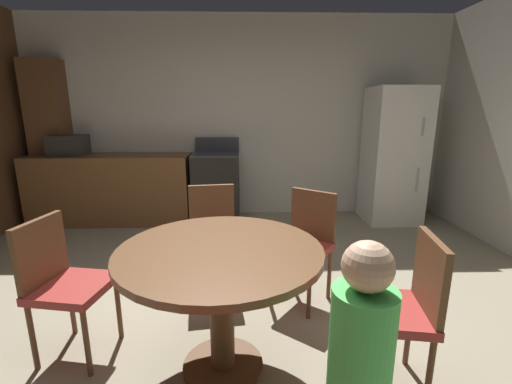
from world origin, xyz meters
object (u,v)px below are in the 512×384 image
object	(u,v)px
microwave	(68,145)
chair_northeast	(305,239)
oven_range	(217,187)
refrigerator	(393,156)
chair_west	(62,279)
dining_table	(221,275)
chair_north	(213,231)
chair_east	(404,303)
person_child	(358,378)

from	to	relation	value
microwave	chair_northeast	xyz separation A→B (m)	(2.76, -2.00, -0.53)
oven_range	refrigerator	xyz separation A→B (m)	(2.34, -0.05, 0.41)
chair_west	chair_northeast	world-z (taller)	same
dining_table	chair_north	bearing A→B (deg)	98.08
chair_west	dining_table	bearing A→B (deg)	0.00
microwave	dining_table	distance (m)	3.54
chair_north	chair_east	bearing A→B (deg)	36.50
chair_east	person_child	distance (m)	0.73
microwave	person_child	xyz separation A→B (m)	(2.69, -3.51, -0.45)
microwave	chair_northeast	bearing A→B (deg)	-35.93
dining_table	chair_north	distance (m)	0.98
chair_north	dining_table	bearing A→B (deg)	-0.00
chair_north	oven_range	bearing A→B (deg)	175.75
chair_north	person_child	distance (m)	1.84
chair_northeast	oven_range	bearing A→B (deg)	-118.59
oven_range	dining_table	world-z (taller)	oven_range
chair_east	chair_north	bearing A→B (deg)	-36.50
refrigerator	dining_table	xyz separation A→B (m)	(-2.09, -2.72, -0.28)
oven_range	chair_west	world-z (taller)	oven_range
refrigerator	microwave	bearing A→B (deg)	179.32
chair_west	chair_east	size ratio (longest dim) A/B	1.00
refrigerator	chair_north	size ratio (longest dim) A/B	2.02
chair_northeast	chair_west	bearing A→B (deg)	-30.85
oven_range	chair_east	distance (m)	3.17
oven_range	microwave	world-z (taller)	microwave
oven_range	person_child	size ratio (longest dim) A/B	1.01
microwave	chair_northeast	world-z (taller)	microwave
oven_range	person_child	world-z (taller)	oven_range
microwave	dining_table	size ratio (longest dim) A/B	0.39
oven_range	chair_east	size ratio (longest dim) A/B	1.26
refrigerator	dining_table	world-z (taller)	refrigerator
oven_range	refrigerator	distance (m)	2.38
refrigerator	dining_table	size ratio (longest dim) A/B	1.57
refrigerator	chair_east	distance (m)	3.10
dining_table	oven_range	bearing A→B (deg)	95.33
chair_west	refrigerator	bearing A→B (deg)	49.74
microwave	chair_west	xyz separation A→B (m)	(1.19, -2.60, -0.53)
chair_north	person_child	xyz separation A→B (m)	(0.67, -1.71, 0.08)
chair_north	microwave	bearing A→B (deg)	-139.83
chair_west	chair_northeast	size ratio (longest dim) A/B	1.00
dining_table	person_child	distance (m)	0.91
oven_range	refrigerator	size ratio (longest dim) A/B	0.62
refrigerator	dining_table	distance (m)	3.44
microwave	person_child	bearing A→B (deg)	-52.53
chair_north	chair_east	world-z (taller)	same
dining_table	chair_east	size ratio (longest dim) A/B	1.29
microwave	chair_east	bearing A→B (deg)	-43.10
microwave	chair_west	size ratio (longest dim) A/B	0.51
chair_east	chair_northeast	xyz separation A→B (m)	(-0.36, 0.92, 0.00)
refrigerator	chair_west	distance (m)	3.99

